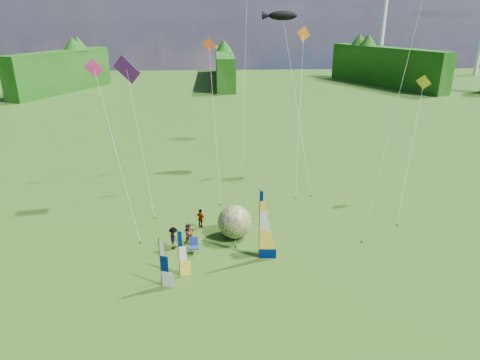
{
  "coord_description": "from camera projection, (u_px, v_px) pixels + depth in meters",
  "views": [
    {
      "loc": [
        -2.57,
        -22.44,
        15.81
      ],
      "look_at": [
        -1.0,
        4.0,
        5.5
      ],
      "focal_mm": 32.0,
      "sensor_mm": 36.0,
      "label": 1
    }
  ],
  "objects": [
    {
      "name": "kite_parafoil",
      "position": [
        395.0,
        104.0,
        30.38
      ],
      "size": [
        8.58,
        8.92,
        19.61
      ],
      "primitive_type": null,
      "rotation": [
        0.0,
        0.0,
        -0.02
      ],
      "color": "#BE1200",
      "rests_on": "ground"
    },
    {
      "name": "spectator_b",
      "position": [
        188.0,
        235.0,
        31.14
      ],
      "size": [
        0.86,
        0.62,
        1.59
      ],
      "primitive_type": "imported",
      "rotation": [
        0.0,
        0.0,
        -0.35
      ],
      "color": "#66594C",
      "rests_on": "ground"
    },
    {
      "name": "spectator_d",
      "position": [
        201.0,
        219.0,
        33.59
      ],
      "size": [
        0.95,
        0.9,
        1.59
      ],
      "primitive_type": "imported",
      "rotation": [
        0.0,
        0.0,
        2.42
      ],
      "color": "#66594C",
      "rests_on": "ground"
    },
    {
      "name": "small_kite_red",
      "position": [
        215.0,
        117.0,
        38.5
      ],
      "size": [
        6.4,
        9.48,
        14.27
      ],
      "primitive_type": null,
      "rotation": [
        0.0,
        0.0,
        0.42
      ],
      "color": "#C84219",
      "rests_on": "ground"
    },
    {
      "name": "small_kite_yellow",
      "position": [
        412.0,
        144.0,
        35.61
      ],
      "size": [
        7.78,
        10.31,
        11.32
      ],
      "primitive_type": null,
      "rotation": [
        0.0,
        0.0,
        -0.19
      ],
      "color": "yellow",
      "rests_on": "ground"
    },
    {
      "name": "treeline_ring",
      "position": [
        261.0,
        228.0,
        25.3
      ],
      "size": [
        210.0,
        210.0,
        8.0
      ],
      "primitive_type": null,
      "color": "#2B5C1B",
      "rests_on": "ground"
    },
    {
      "name": "spectator_a",
      "position": [
        190.0,
        234.0,
        31.21
      ],
      "size": [
        0.67,
        0.56,
        1.57
      ],
      "primitive_type": "imported",
      "rotation": [
        0.0,
        0.0,
        0.38
      ],
      "color": "#66594C",
      "rests_on": "ground"
    },
    {
      "name": "kite_rainbow_delta",
      "position": [
        139.0,
        131.0,
        35.5
      ],
      "size": [
        9.42,
        11.37,
        13.5
      ],
      "primitive_type": null,
      "rotation": [
        0.0,
        0.0,
        -0.35
      ],
      "color": "red",
      "rests_on": "ground"
    },
    {
      "name": "camp_chair",
      "position": [
        194.0,
        246.0,
        30.03
      ],
      "size": [
        0.72,
        0.72,
        1.16
      ],
      "primitive_type": null,
      "rotation": [
        0.0,
        0.0,
        0.07
      ],
      "color": "navy",
      "rests_on": "ground"
    },
    {
      "name": "feather_banner_main",
      "position": [
        259.0,
        226.0,
        28.72
      ],
      "size": [
        1.37,
        0.21,
        5.05
      ],
      "primitive_type": null,
      "rotation": [
        0.0,
        0.0,
        -0.08
      ],
      "color": "#00124F",
      "rests_on": "ground"
    },
    {
      "name": "small_kite_green",
      "position": [
        245.0,
        61.0,
        44.16
      ],
      "size": [
        7.46,
        11.57,
        22.5
      ],
      "primitive_type": null,
      "rotation": [
        0.0,
        0.0,
        0.39
      ],
      "color": "green",
      "rests_on": "ground"
    },
    {
      "name": "ground",
      "position": [
        260.0,
        285.0,
        26.75
      ],
      "size": [
        220.0,
        220.0,
        0.0
      ],
      "primitive_type": "plane",
      "color": "#436817",
      "rests_on": "ground"
    },
    {
      "name": "side_banner_left",
      "position": [
        179.0,
        255.0,
        26.97
      ],
      "size": [
        0.92,
        0.29,
        3.27
      ],
      "primitive_type": null,
      "rotation": [
        0.0,
        0.0,
        0.22
      ],
      "color": "yellow",
      "rests_on": "ground"
    },
    {
      "name": "spectator_c",
      "position": [
        174.0,
        238.0,
        30.57
      ],
      "size": [
        0.45,
        1.1,
        1.68
      ],
      "primitive_type": "imported",
      "rotation": [
        0.0,
        0.0,
        1.53
      ],
      "color": "#66594C",
      "rests_on": "ground"
    },
    {
      "name": "bol_inflatable",
      "position": [
        235.0,
        222.0,
        32.01
      ],
      "size": [
        2.89,
        2.89,
        2.55
      ],
      "primitive_type": "sphere",
      "rotation": [
        0.0,
        0.0,
        -0.14
      ],
      "color": "#000875",
      "rests_on": "ground"
    },
    {
      "name": "small_kite_pink",
      "position": [
        116.0,
        145.0,
        32.26
      ],
      "size": [
        9.53,
        11.05,
        13.12
      ],
      "primitive_type": null,
      "rotation": [
        0.0,
        0.0,
        0.43
      ],
      "color": "#D02577",
      "rests_on": "ground"
    },
    {
      "name": "kite_whale",
      "position": [
        296.0,
        91.0,
        42.24
      ],
      "size": [
        10.49,
        16.23,
        17.34
      ],
      "primitive_type": null,
      "rotation": [
        0.0,
        0.0,
        -0.41
      ],
      "color": "black",
      "rests_on": "ground"
    },
    {
      "name": "side_banner_far",
      "position": [
        160.0,
        263.0,
        26.01
      ],
      "size": [
        0.95,
        0.41,
        3.28
      ],
      "primitive_type": null,
      "rotation": [
        0.0,
        0.0,
        -0.33
      ],
      "color": "white",
      "rests_on": "ground"
    },
    {
      "name": "turbine_right",
      "position": [
        384.0,
        17.0,
        118.69
      ],
      "size": [
        8.0,
        1.2,
        30.0
      ],
      "primitive_type": null,
      "color": "silver",
      "rests_on": "ground"
    },
    {
      "name": "small_kite_orange",
      "position": [
        300.0,
        105.0,
        41.22
      ],
      "size": [
        9.2,
        13.14,
        15.25
      ],
      "primitive_type": null,
      "rotation": [
        0.0,
        0.0,
        0.42
      ],
      "color": "orange",
      "rests_on": "ground"
    }
  ]
}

